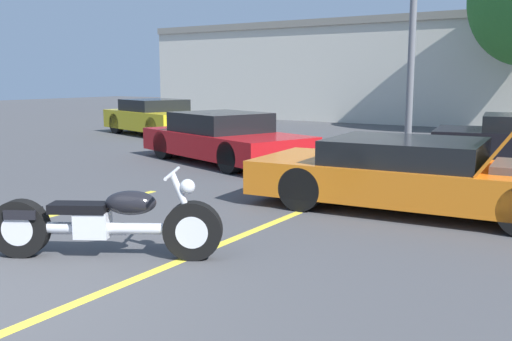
% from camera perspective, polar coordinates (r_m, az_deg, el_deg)
% --- Properties ---
extents(parking_stripe_middle, '(0.12, 5.82, 0.01)m').
position_cam_1_polar(parking_stripe_middle, '(5.93, -9.44, -9.63)').
color(parking_stripe_middle, yellow).
rests_on(parking_stripe_middle, ground).
extents(far_building, '(32.00, 4.20, 4.40)m').
position_cam_1_polar(far_building, '(24.92, 22.79, 9.54)').
color(far_building, beige).
rests_on(far_building, ground).
extents(motorcycle, '(2.24, 1.38, 0.95)m').
position_cam_1_polar(motorcycle, '(6.30, -14.81, -5.08)').
color(motorcycle, black).
rests_on(motorcycle, ground).
extents(show_car_hood_open, '(4.89, 2.30, 2.05)m').
position_cam_1_polar(show_car_hood_open, '(8.59, 16.01, -0.35)').
color(show_car_hood_open, orange).
rests_on(show_car_hood_open, ground).
extents(parked_car_mid_left_row, '(4.73, 3.18, 1.13)m').
position_cam_1_polar(parked_car_mid_left_row, '(13.04, -3.23, 3.23)').
color(parked_car_mid_left_row, red).
rests_on(parked_car_mid_left_row, ground).
extents(parked_car_left_row, '(4.48, 3.05, 1.18)m').
position_cam_1_polar(parked_car_left_row, '(19.63, -9.93, 5.25)').
color(parked_car_left_row, yellow).
rests_on(parked_car_left_row, ground).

